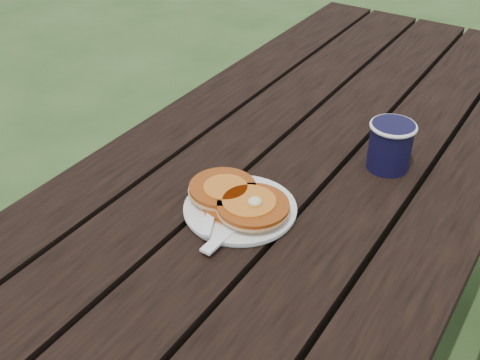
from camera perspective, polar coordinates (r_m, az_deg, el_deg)
The scene contains 6 objects.
picnic_table at distance 1.48m, azimuth 5.47°, elevation -10.20°, with size 1.36×1.80×0.75m.
plate at distance 1.07m, azimuth 0.01°, elevation -2.81°, with size 0.20×0.20×0.01m, color white.
pancake_stack at distance 1.06m, azimuth -0.15°, elevation -1.84°, with size 0.20×0.14×0.04m.
knife at distance 1.03m, azimuth -0.34°, elevation -4.14°, with size 0.02×0.18×0.01m, color white.
fork at distance 1.03m, azimuth -2.77°, elevation -3.39°, with size 0.03×0.16×0.01m, color white, non-canonical shape.
coffee_cup at distance 1.20m, azimuth 14.10°, elevation 3.41°, with size 0.09×0.09×0.10m.
Camera 1 is at (0.44, -0.95, 1.41)m, focal length 45.00 mm.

